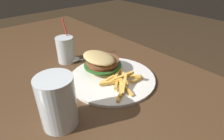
{
  "coord_description": "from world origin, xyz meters",
  "views": [
    {
      "loc": [
        -0.49,
        0.18,
        1.08
      ],
      "look_at": [
        -0.06,
        -0.2,
        0.74
      ],
      "focal_mm": 30.0,
      "sensor_mm": 36.0,
      "label": 1
    }
  ],
  "objects_px": {
    "meal_plate_near": "(107,70)",
    "juice_glass": "(66,50)",
    "beer_glass": "(58,103)",
    "spoon": "(75,59)"
  },
  "relations": [
    {
      "from": "beer_glass",
      "to": "juice_glass",
      "type": "distance_m",
      "value": 0.36
    },
    {
      "from": "meal_plate_near",
      "to": "spoon",
      "type": "relative_size",
      "value": 1.7
    },
    {
      "from": "juice_glass",
      "to": "spoon",
      "type": "xyz_separation_m",
      "value": [
        -0.02,
        -0.03,
        -0.04
      ]
    },
    {
      "from": "beer_glass",
      "to": "spoon",
      "type": "xyz_separation_m",
      "value": [
        0.28,
        -0.21,
        -0.06
      ]
    },
    {
      "from": "beer_glass",
      "to": "meal_plate_near",
      "type": "bearing_deg",
      "value": -67.95
    },
    {
      "from": "juice_glass",
      "to": "spoon",
      "type": "height_order",
      "value": "juice_glass"
    },
    {
      "from": "meal_plate_near",
      "to": "beer_glass",
      "type": "xyz_separation_m",
      "value": [
        -0.1,
        0.24,
        0.04
      ]
    },
    {
      "from": "meal_plate_near",
      "to": "juice_glass",
      "type": "height_order",
      "value": "juice_glass"
    },
    {
      "from": "meal_plate_near",
      "to": "spoon",
      "type": "bearing_deg",
      "value": 7.81
    },
    {
      "from": "beer_glass",
      "to": "juice_glass",
      "type": "xyz_separation_m",
      "value": [
        0.3,
        -0.19,
        -0.02
      ]
    }
  ]
}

